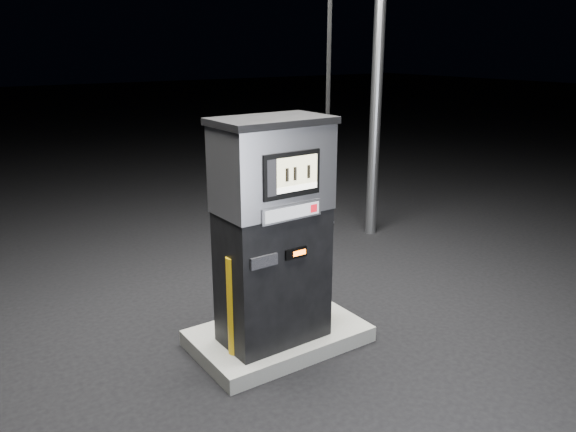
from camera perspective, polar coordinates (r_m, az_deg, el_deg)
ground at (r=5.55m, az=-0.98°, el=-12.76°), size 80.00×80.00×0.00m
pump_island at (r=5.51m, az=-0.98°, el=-12.08°), size 1.60×1.00×0.15m
fuel_dispenser at (r=4.92m, az=-1.51°, el=-1.49°), size 1.12×0.62×4.21m
bollard_left at (r=4.91m, az=-5.52°, el=-9.09°), size 0.13×0.13×0.90m
bollard_right at (r=5.58m, az=3.84°, el=-6.35°), size 0.13×0.13×0.79m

